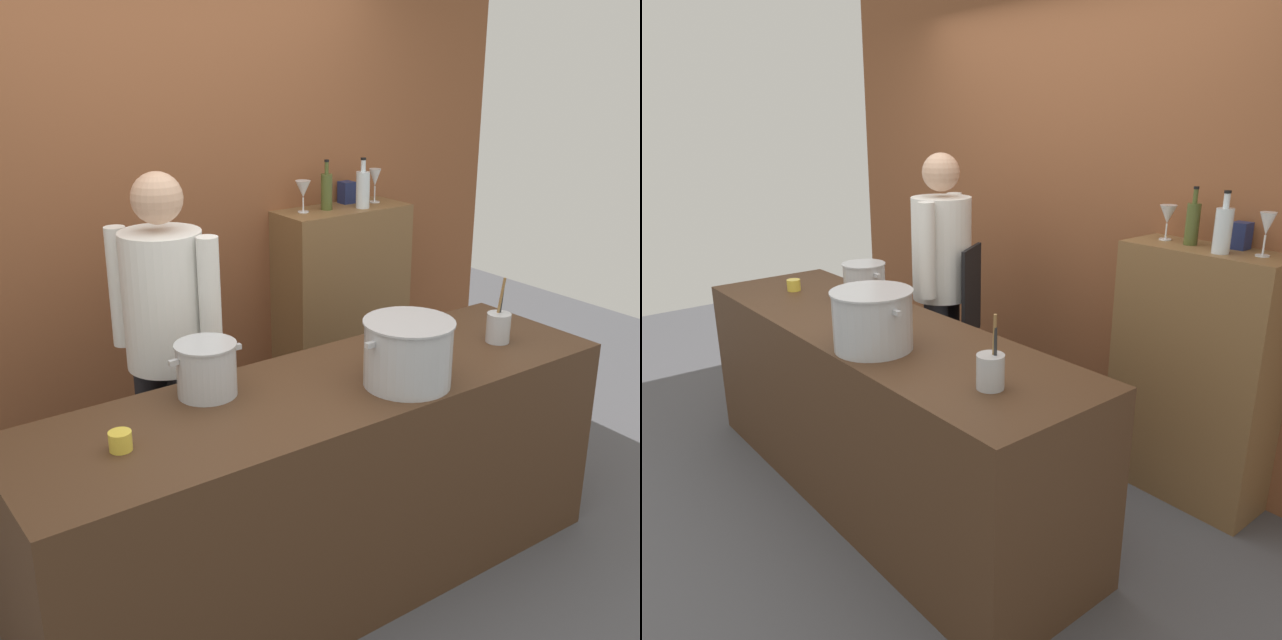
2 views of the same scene
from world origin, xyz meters
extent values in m
plane|color=#4C4C51|center=(0.00, 0.00, 0.00)|extent=(8.00, 8.00, 0.00)
cube|color=brown|center=(0.00, 1.40, 1.50)|extent=(4.40, 0.10, 3.00)
cube|color=#472D1C|center=(0.00, 0.00, 0.45)|extent=(2.44, 0.70, 0.90)
cube|color=brown|center=(0.98, 1.19, 0.63)|extent=(0.76, 0.32, 1.27)
cylinder|color=black|center=(-0.29, 0.59, 0.42)|extent=(0.14, 0.14, 0.84)
cylinder|color=black|center=(-0.39, 0.76, 0.42)|extent=(0.14, 0.14, 0.84)
cylinder|color=white|center=(-0.34, 0.67, 1.13)|extent=(0.34, 0.34, 0.58)
cube|color=black|center=(-0.19, 0.77, 0.89)|extent=(0.17, 0.27, 0.52)
cylinder|color=white|center=(-0.23, 0.48, 1.16)|extent=(0.09, 0.09, 0.52)
cylinder|color=white|center=(-0.46, 0.86, 1.16)|extent=(0.09, 0.09, 0.52)
sphere|color=tan|center=(-0.34, 0.67, 1.55)|extent=(0.21, 0.21, 0.21)
cylinder|color=#B7BABF|center=(0.26, -0.17, 1.02)|extent=(0.34, 0.34, 0.25)
cylinder|color=#B7BABF|center=(0.26, -0.17, 1.15)|extent=(0.35, 0.35, 0.01)
cube|color=#B7BABF|center=(0.07, -0.17, 1.10)|extent=(0.04, 0.02, 0.02)
cube|color=#B7BABF|center=(0.44, -0.17, 1.10)|extent=(0.04, 0.02, 0.02)
cylinder|color=#B7BABF|center=(-0.41, 0.19, 1.00)|extent=(0.22, 0.22, 0.20)
cylinder|color=#B7BABF|center=(-0.41, 0.19, 1.10)|extent=(0.23, 0.23, 0.01)
cube|color=#B7BABF|center=(-0.53, 0.19, 1.06)|extent=(0.04, 0.02, 0.02)
cube|color=#B7BABF|center=(-0.28, 0.19, 1.06)|extent=(0.04, 0.02, 0.02)
cylinder|color=#B7BABF|center=(0.88, -0.06, 0.97)|extent=(0.10, 0.10, 0.13)
cylinder|color=olive|center=(0.89, -0.05, 1.05)|extent=(0.04, 0.03, 0.27)
cylinder|color=#262626|center=(0.89, -0.05, 1.03)|extent=(0.02, 0.02, 0.22)
cylinder|color=yellow|center=(-0.83, -0.02, 0.93)|extent=(0.08, 0.08, 0.06)
cylinder|color=silver|center=(1.07, 1.13, 1.37)|extent=(0.08, 0.08, 0.20)
cylinder|color=silver|center=(1.07, 1.13, 1.50)|extent=(0.03, 0.03, 0.06)
cylinder|color=black|center=(1.07, 1.13, 1.54)|extent=(0.03, 0.03, 0.01)
cylinder|color=#475123|center=(0.88, 1.20, 1.37)|extent=(0.06, 0.06, 0.19)
cylinder|color=#475123|center=(0.88, 1.20, 1.50)|extent=(0.02, 0.02, 0.06)
cylinder|color=black|center=(0.88, 1.20, 1.53)|extent=(0.03, 0.03, 0.01)
cylinder|color=silver|center=(1.22, 1.21, 1.27)|extent=(0.06, 0.06, 0.01)
cylinder|color=silver|center=(1.22, 1.21, 1.32)|extent=(0.01, 0.01, 0.09)
cone|color=silver|center=(1.22, 1.21, 1.41)|extent=(0.07, 0.07, 0.10)
cylinder|color=silver|center=(0.74, 1.22, 1.27)|extent=(0.06, 0.06, 0.01)
cylinder|color=silver|center=(0.74, 1.22, 1.31)|extent=(0.01, 0.01, 0.07)
cone|color=silver|center=(0.74, 1.22, 1.39)|extent=(0.08, 0.08, 0.09)
cube|color=navy|center=(1.08, 1.28, 1.33)|extent=(0.08, 0.08, 0.12)
camera|label=1|loc=(-1.63, -2.22, 2.15)|focal=44.27mm
camera|label=2|loc=(2.40, -1.47, 1.84)|focal=34.83mm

